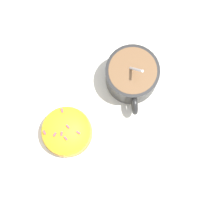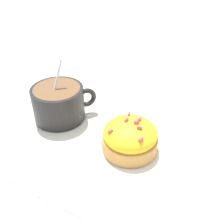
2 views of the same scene
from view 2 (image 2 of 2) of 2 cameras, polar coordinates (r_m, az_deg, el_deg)
name	(u,v)px [view 2 (image 2 of 2)]	position (r m, az deg, el deg)	size (l,w,h in m)	color
ground_plane	(97,129)	(0.45, -3.39, -3.71)	(3.00, 3.00, 0.00)	#B2B2B7
paper_napkin	(96,128)	(0.45, -3.40, -3.56)	(0.33, 0.33, 0.00)	white
coffee_cup	(59,102)	(0.46, -11.44, 2.24)	(0.09, 0.10, 0.10)	black
frosted_pastry	(130,137)	(0.39, 3.93, -5.40)	(0.08, 0.08, 0.05)	#D19347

